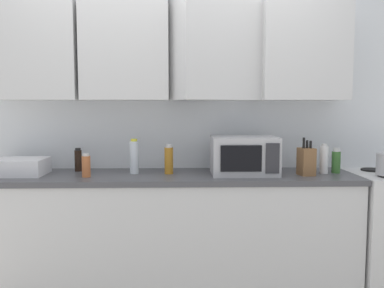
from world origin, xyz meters
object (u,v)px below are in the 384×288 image
at_px(microwave, 244,155).
at_px(bottle_clear_tall, 134,157).
at_px(dish_rack, 19,167).
at_px(bottle_green_oil, 336,161).
at_px(bottle_amber_vinegar, 169,160).
at_px(bottle_soy_dark, 78,160).
at_px(bottle_spice_jar, 86,166).
at_px(knife_block, 306,161).
at_px(bottle_white_jar, 324,159).

distance_m(microwave, bottle_clear_tall, 0.82).
distance_m(dish_rack, bottle_green_oil, 2.36).
distance_m(microwave, bottle_green_oil, 0.71).
height_order(bottle_amber_vinegar, bottle_soy_dark, bottle_amber_vinegar).
height_order(bottle_soy_dark, bottle_clear_tall, bottle_clear_tall).
xyz_separation_m(bottle_soy_dark, bottle_spice_jar, (0.12, -0.26, -0.01)).
relative_size(microwave, bottle_soy_dark, 2.65).
distance_m(dish_rack, bottle_amber_vinegar, 1.10).
bearing_deg(bottle_soy_dark, bottle_amber_vinegar, -11.27).
relative_size(bottle_spice_jar, bottle_green_oil, 0.88).
relative_size(bottle_soy_dark, bottle_spice_jar, 1.07).
bearing_deg(dish_rack, bottle_green_oil, 0.42).
height_order(dish_rack, knife_block, knife_block).
bearing_deg(dish_rack, knife_block, -2.17).
bearing_deg(bottle_spice_jar, bottle_amber_vinegar, 11.95).
height_order(microwave, bottle_clear_tall, microwave).
relative_size(knife_block, bottle_green_oil, 1.45).
relative_size(bottle_amber_vinegar, bottle_clear_tall, 0.85).
xyz_separation_m(bottle_soy_dark, bottle_green_oil, (1.97, -0.14, 0.00)).
distance_m(dish_rack, bottle_clear_tall, 0.84).
relative_size(knife_block, bottle_clear_tall, 1.06).
xyz_separation_m(microwave, bottle_soy_dark, (-1.26, 0.17, -0.05)).
xyz_separation_m(microwave, dish_rack, (-1.66, 0.02, -0.08)).
xyz_separation_m(dish_rack, knife_block, (2.11, -0.08, 0.04)).
height_order(bottle_white_jar, bottle_green_oil, bottle_white_jar).
height_order(knife_block, bottle_white_jar, knife_block).
bearing_deg(knife_block, bottle_clear_tall, 174.81).
distance_m(bottle_amber_vinegar, bottle_clear_tall, 0.26).
relative_size(bottle_amber_vinegar, bottle_green_oil, 1.15).
bearing_deg(bottle_amber_vinegar, dish_rack, -179.30).
bearing_deg(bottle_green_oil, bottle_amber_vinegar, -179.82).
xyz_separation_m(bottle_white_jar, bottle_clear_tall, (-1.42, 0.05, 0.02)).
distance_m(bottle_white_jar, bottle_amber_vinegar, 1.16).
xyz_separation_m(knife_block, bottle_soy_dark, (-1.71, 0.23, -0.02)).
bearing_deg(bottle_amber_vinegar, bottle_spice_jar, -168.05).
bearing_deg(dish_rack, bottle_white_jar, -0.36).
distance_m(bottle_clear_tall, bottle_green_oil, 1.52).
bearing_deg(bottle_soy_dark, dish_rack, -158.56).
relative_size(microwave, knife_block, 1.73).
distance_m(bottle_white_jar, bottle_clear_tall, 1.42).
height_order(bottle_soy_dark, bottle_green_oil, bottle_green_oil).
bearing_deg(bottle_amber_vinegar, bottle_green_oil, 0.18).
bearing_deg(microwave, bottle_soy_dark, 172.33).
distance_m(microwave, bottle_amber_vinegar, 0.56).
relative_size(dish_rack, bottle_white_jar, 1.68).
bearing_deg(bottle_white_jar, dish_rack, 179.64).
xyz_separation_m(bottle_amber_vinegar, bottle_soy_dark, (-0.71, 0.14, -0.02)).
xyz_separation_m(dish_rack, bottle_soy_dark, (0.39, 0.15, 0.03)).
bearing_deg(microwave, bottle_white_jar, 0.17).
distance_m(knife_block, bottle_white_jar, 0.17).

